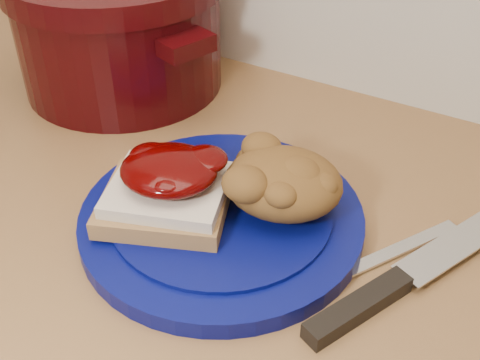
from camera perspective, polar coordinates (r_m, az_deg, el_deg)
The scene contains 7 objects.
plate at distance 0.61m, azimuth -1.75°, elevation -3.70°, with size 0.29×0.29×0.02m, color #050A50.
sandwich at distance 0.59m, azimuth -6.92°, elevation -0.70°, with size 0.15×0.14×0.06m.
stuffing_mound at distance 0.59m, azimuth 4.15°, elevation -0.27°, with size 0.12×0.10×0.06m, color brown.
chef_knife at distance 0.56m, azimuth 14.16°, elevation -9.73°, with size 0.15×0.29×0.02m.
butter_knife at distance 0.60m, azimuth 13.59°, elevation -6.95°, with size 0.18×0.01×0.00m, color silver.
dutch_oven at distance 0.85m, azimuth -11.39°, elevation 14.07°, with size 0.36×0.36×0.18m.
pepper_grinder at distance 0.93m, azimuth -16.47°, elevation 14.23°, with size 0.07×0.07×0.14m.
Camera 1 is at (0.26, 1.08, 1.31)m, focal length 45.00 mm.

